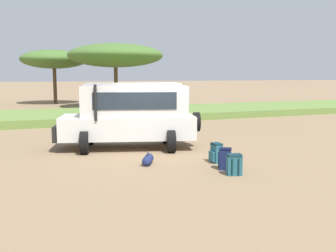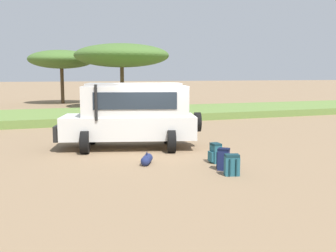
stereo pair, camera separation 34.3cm
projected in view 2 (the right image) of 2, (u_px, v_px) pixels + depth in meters
name	position (u px, v px, depth m)	size (l,w,h in m)	color
ground_plane	(154.00, 150.00, 14.46)	(320.00, 320.00, 0.00)	#8C7051
grass_bank	(96.00, 115.00, 24.89)	(120.00, 7.00, 0.44)	olive
safari_vehicle	(132.00, 114.00, 14.68)	(5.46, 3.58, 2.44)	silver
backpack_beside_front_wheel	(224.00, 159.00, 11.36)	(0.47, 0.45, 0.64)	navy
backpack_cluster_center	(215.00, 153.00, 12.29)	(0.38, 0.39, 0.63)	#235B6B
backpack_near_rear_wheel	(232.00, 165.00, 10.75)	(0.45, 0.43, 0.59)	#235B6B
duffel_bag_low_black_case	(147.00, 159.00, 12.15)	(0.54, 0.77, 0.39)	navy
acacia_tree_left_mid	(61.00, 60.00, 37.51)	(6.25, 6.17, 5.11)	brown
acacia_tree_centre_back	(122.00, 56.00, 32.73)	(7.85, 8.23, 5.32)	brown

